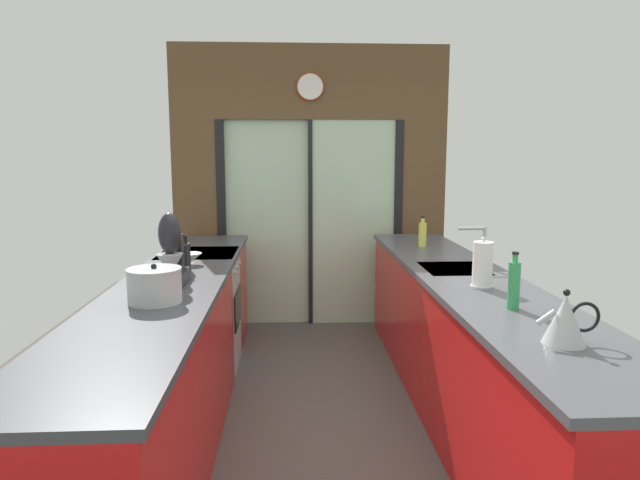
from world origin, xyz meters
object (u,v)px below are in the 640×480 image
knife_block (182,258)px  paper_towel_roll (482,265)px  oven_range (200,311)px  stock_pot (155,285)px  stand_mixer (171,257)px  soap_bottle_far (422,234)px  kettle (565,320)px  soap_bottle_near (514,284)px  mixing_bowl (190,259)px

knife_block → paper_towel_roll: 1.85m
oven_range → knife_block: 0.92m
oven_range → paper_towel_roll: (1.80, -1.25, 0.59)m
oven_range → stock_pot: bearing=-89.3°
oven_range → stand_mixer: stand_mixer is taller
knife_block → paper_towel_roll: size_ratio=0.89×
knife_block → paper_towel_roll: bearing=-16.1°
soap_bottle_far → paper_towel_roll: bearing=-90.0°
oven_range → stand_mixer: (0.02, -1.07, 0.63)m
stand_mixer → paper_towel_roll: stand_mixer is taller
stock_pot → kettle: size_ratio=1.06×
oven_range → kettle: 2.91m
kettle → soap_bottle_near: bearing=90.3°
kettle → paper_towel_roll: paper_towel_roll is taller
mixing_bowl → knife_block: bearing=-90.0°
soap_bottle_far → oven_range: bearing=-173.4°
mixing_bowl → soap_bottle_near: bearing=-34.5°
paper_towel_roll → kettle: bearing=-89.9°
knife_block → kettle: knife_block is taller
soap_bottle_far → paper_towel_roll: (0.00, -1.45, 0.02)m
oven_range → soap_bottle_far: (1.80, 0.21, 0.57)m
knife_block → kettle: bearing=-39.8°
stock_pot → paper_towel_roll: 1.80m
stand_mixer → soap_bottle_far: stand_mixer is taller
stock_pot → paper_towel_roll: (1.78, 0.24, 0.04)m
knife_block → stock_pot: size_ratio=0.95×
paper_towel_roll → oven_range: bearing=145.3°
stand_mixer → mixing_bowl: bearing=90.0°
oven_range → mixing_bowl: (0.02, -0.48, 0.51)m
soap_bottle_near → soap_bottle_far: size_ratio=1.14×
paper_towel_roll → mixing_bowl: bearing=156.7°
mixing_bowl → paper_towel_roll: (1.78, -0.77, 0.09)m
oven_range → soap_bottle_near: (1.80, -1.70, 0.59)m
stand_mixer → stock_pot: size_ratio=1.52×
stand_mixer → stock_pot: (-0.00, -0.41, -0.07)m
oven_range → soap_bottle_far: 1.90m
soap_bottle_near → soap_bottle_far: (0.00, 1.91, -0.02)m
knife_block → paper_towel_roll: (1.78, -0.51, 0.04)m
kettle → mixing_bowl: bearing=135.7°
stock_pot → kettle: kettle is taller
mixing_bowl → oven_range: bearing=92.2°
stock_pot → kettle: 1.93m
stock_pot → soap_bottle_near: size_ratio=0.97×
mixing_bowl → stand_mixer: stand_mixer is taller
stock_pot → soap_bottle_far: soap_bottle_far is taller
mixing_bowl → kettle: bearing=-44.3°
knife_block → stand_mixer: size_ratio=0.62×
knife_block → soap_bottle_far: bearing=27.9°
paper_towel_roll → stand_mixer: bearing=174.3°
oven_range → knife_block: knife_block is taller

